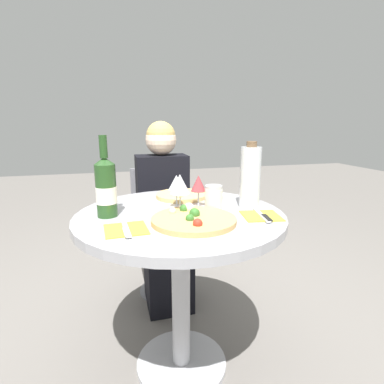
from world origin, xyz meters
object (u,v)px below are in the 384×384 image
(chair_behind_diner, at_px, (162,232))
(wine_bottle, at_px, (106,187))
(pizza_large, at_px, (193,219))
(tall_carafe, at_px, (250,177))
(seated_diner, at_px, (165,221))
(dining_table, at_px, (180,246))

(chair_behind_diner, height_order, wine_bottle, wine_bottle)
(chair_behind_diner, bearing_deg, pizza_large, 89.30)
(tall_carafe, bearing_deg, seated_diner, 115.62)
(pizza_large, bearing_deg, dining_table, 98.88)
(seated_diner, xyz_separation_m, tall_carafe, (0.29, -0.60, 0.38))
(chair_behind_diner, bearing_deg, dining_table, 87.53)
(pizza_large, relative_size, tall_carafe, 1.11)
(dining_table, distance_m, chair_behind_diner, 0.76)
(chair_behind_diner, distance_m, pizza_large, 0.94)
(chair_behind_diner, bearing_deg, wine_bottle, 64.86)
(pizza_large, bearing_deg, seated_diner, 89.18)
(dining_table, height_order, tall_carafe, tall_carafe)
(chair_behind_diner, xyz_separation_m, wine_bottle, (-0.33, -0.70, 0.48))
(dining_table, xyz_separation_m, chair_behind_diner, (0.03, 0.73, -0.21))
(dining_table, height_order, seated_diner, seated_diner)
(chair_behind_diner, height_order, pizza_large, chair_behind_diner)
(seated_diner, bearing_deg, tall_carafe, 115.62)
(dining_table, bearing_deg, pizza_large, -81.12)
(seated_diner, height_order, pizza_large, seated_diner)
(seated_diner, distance_m, pizza_large, 0.78)
(wine_bottle, xyz_separation_m, tall_carafe, (0.62, -0.03, 0.02))
(chair_behind_diner, xyz_separation_m, pizza_large, (-0.01, -0.87, 0.37))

